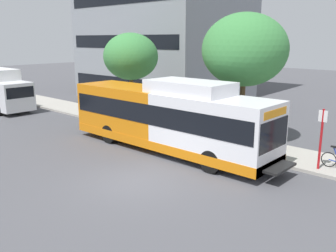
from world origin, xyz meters
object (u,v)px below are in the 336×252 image
(transit_bus, at_px, (168,118))
(bus_stop_sign_pole, at_px, (321,135))
(street_tree_near_stop, at_px, (245,50))
(street_tree_mid_block, at_px, (131,57))

(transit_bus, distance_m, bus_stop_sign_pole, 7.14)
(transit_bus, relative_size, street_tree_near_stop, 1.81)
(street_tree_near_stop, bearing_deg, bus_stop_sign_pole, -110.24)
(transit_bus, height_order, street_tree_near_stop, street_tree_near_stop)
(street_tree_near_stop, distance_m, street_tree_mid_block, 8.76)
(transit_bus, bearing_deg, bus_stop_sign_pole, -73.29)
(bus_stop_sign_pole, xyz_separation_m, street_tree_mid_block, (1.70, 13.66, 2.72))
(street_tree_mid_block, bearing_deg, bus_stop_sign_pole, -97.11)
(bus_stop_sign_pole, height_order, street_tree_mid_block, street_tree_mid_block)
(transit_bus, bearing_deg, street_tree_near_stop, -26.39)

